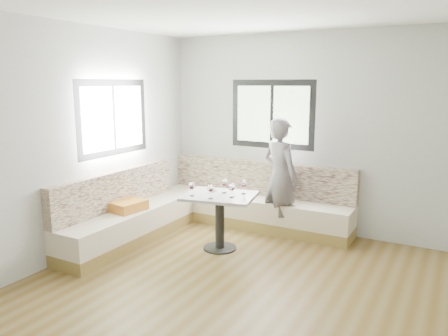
{
  "coord_description": "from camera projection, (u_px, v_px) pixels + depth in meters",
  "views": [
    {
      "loc": [
        1.59,
        -3.44,
        2.11
      ],
      "look_at": [
        -1.04,
        1.3,
        1.04
      ],
      "focal_mm": 35.0,
      "sensor_mm": 36.0,
      "label": 1
    }
  ],
  "objects": [
    {
      "name": "room",
      "position": [
        252.0,
        161.0,
        3.95
      ],
      "size": [
        5.01,
        5.01,
        2.81
      ],
      "color": "brown",
      "rests_on": "ground"
    },
    {
      "name": "banquette",
      "position": [
        201.0,
        210.0,
        6.2
      ],
      "size": [
        2.9,
        2.8,
        0.95
      ],
      "color": "olive",
      "rests_on": "ground"
    },
    {
      "name": "table",
      "position": [
        220.0,
        208.0,
        5.53
      ],
      "size": [
        0.99,
        0.84,
        0.72
      ],
      "rotation": [
        0.0,
        0.0,
        0.2
      ],
      "color": "black",
      "rests_on": "ground"
    },
    {
      "name": "person",
      "position": [
        280.0,
        177.0,
        6.05
      ],
      "size": [
        0.71,
        0.61,
        1.64
      ],
      "primitive_type": "imported",
      "rotation": [
        0.0,
        0.0,
        2.71
      ],
      "color": "slate",
      "rests_on": "ground"
    },
    {
      "name": "olive_ramekin",
      "position": [
        213.0,
        190.0,
        5.64
      ],
      "size": [
        0.1,
        0.1,
        0.04
      ],
      "color": "white",
      "rests_on": "table"
    },
    {
      "name": "wine_glass_a",
      "position": [
        192.0,
        186.0,
        5.4
      ],
      "size": [
        0.08,
        0.08,
        0.19
      ],
      "color": "white",
      "rests_on": "table"
    },
    {
      "name": "wine_glass_b",
      "position": [
        211.0,
        188.0,
        5.27
      ],
      "size": [
        0.08,
        0.08,
        0.19
      ],
      "color": "white",
      "rests_on": "table"
    },
    {
      "name": "wine_glass_c",
      "position": [
        232.0,
        187.0,
        5.33
      ],
      "size": [
        0.08,
        0.08,
        0.19
      ],
      "color": "white",
      "rests_on": "table"
    },
    {
      "name": "wine_glass_d",
      "position": [
        225.0,
        183.0,
        5.55
      ],
      "size": [
        0.08,
        0.08,
        0.19
      ],
      "color": "white",
      "rests_on": "table"
    },
    {
      "name": "wine_glass_e",
      "position": [
        244.0,
        184.0,
        5.5
      ],
      "size": [
        0.08,
        0.08,
        0.19
      ],
      "color": "white",
      "rests_on": "table"
    }
  ]
}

